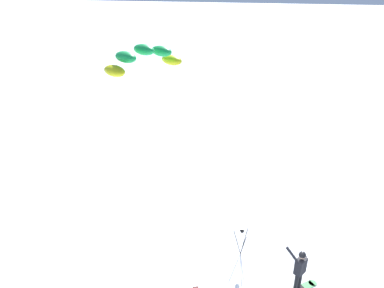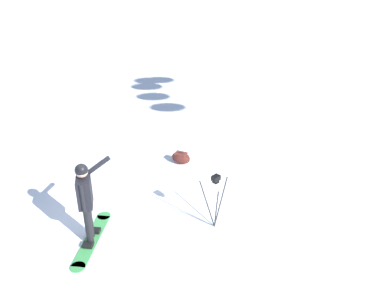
# 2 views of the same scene
# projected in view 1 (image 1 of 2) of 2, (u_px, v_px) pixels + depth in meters

# --- Properties ---
(ground_plane) EXTENTS (300.00, 300.00, 0.00)m
(ground_plane) POSITION_uv_depth(u_px,v_px,m) (276.00, 287.00, 12.64)
(ground_plane) COLOR white
(snowboarder) EXTENTS (0.48, 0.79, 1.80)m
(snowboarder) POSITION_uv_depth(u_px,v_px,m) (300.00, 267.00, 12.01)
(snowboarder) COLOR black
(snowboarder) RESTS_ON ground_plane
(traction_kite) EXTENTS (3.64, 2.92, 1.08)m
(traction_kite) POSITION_uv_depth(u_px,v_px,m) (144.00, 58.00, 14.71)
(traction_kite) COLOR yellow
(camera_tripod) EXTENTS (0.56, 0.54, 1.25)m
(camera_tripod) POSITION_uv_depth(u_px,v_px,m) (242.00, 236.00, 13.76)
(camera_tripod) COLOR #262628
(camera_tripod) RESTS_ON ground_plane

